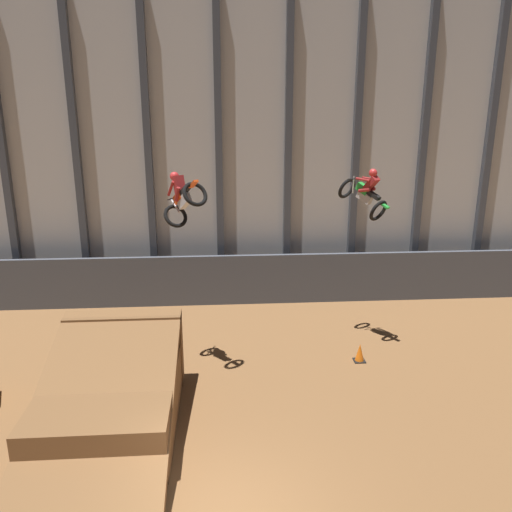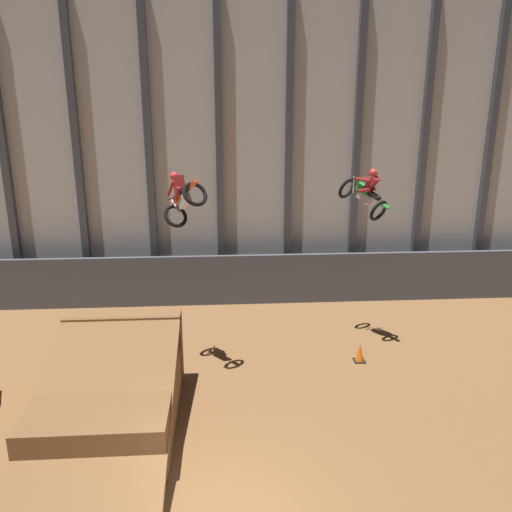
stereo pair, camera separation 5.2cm
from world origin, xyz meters
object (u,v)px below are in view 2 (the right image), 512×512
rider_bike_right_air (365,193)px  traffic_cone_near_ramp (360,353)px  dirt_ramp (112,395)px  rider_bike_left_air (183,198)px

rider_bike_right_air → traffic_cone_near_ramp: size_ratio=3.07×
dirt_ramp → traffic_cone_near_ramp: bearing=21.5°
rider_bike_right_air → traffic_cone_near_ramp: rider_bike_right_air is taller
dirt_ramp → rider_bike_right_air: 9.56m
dirt_ramp → rider_bike_left_air: 5.56m
dirt_ramp → rider_bike_right_air: rider_bike_right_air is taller
rider_bike_right_air → traffic_cone_near_ramp: 5.04m
rider_bike_right_air → dirt_ramp: bearing=173.6°
rider_bike_left_air → rider_bike_right_air: 5.84m
dirt_ramp → traffic_cone_near_ramp: (7.02, 2.76, -0.48)m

